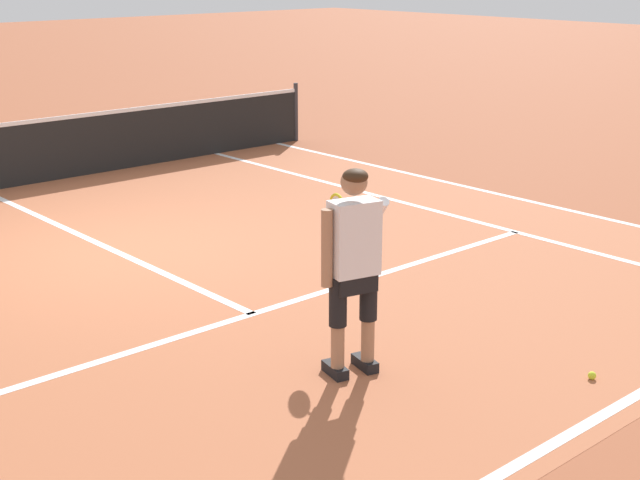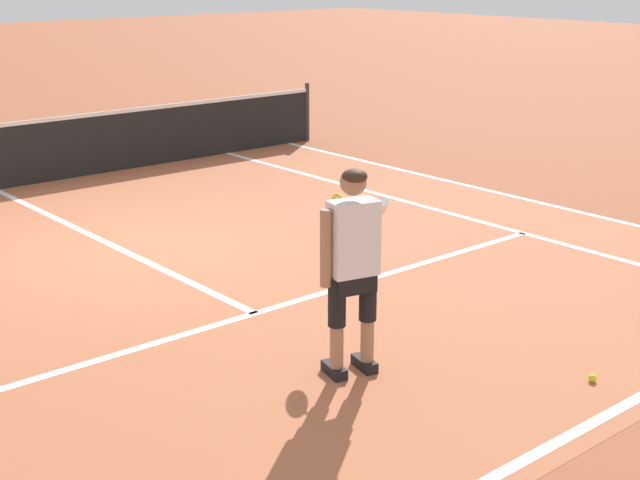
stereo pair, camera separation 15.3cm
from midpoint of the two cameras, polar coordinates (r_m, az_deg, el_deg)
The scene contains 9 objects.
ground_plane at distance 10.81m, azimuth -11.96°, elevation -0.62°, with size 80.00×80.00×0.00m, color #9E5133.
court_inner_surface at distance 9.92m, azimuth -8.94°, elevation -2.07°, with size 10.98×10.13×0.00m, color #B2603D.
line_baseline at distance 6.61m, azimuth 14.44°, elevation -12.67°, with size 10.98×0.10×0.01m, color white.
line_service at distance 8.71m, azimuth -3.60°, elevation -4.61°, with size 8.23×0.10×0.01m, color white.
line_centre_service at distance 11.31m, azimuth -13.38°, elevation 0.09°, with size 0.10×6.40×0.01m, color white.
line_singles_right at distance 12.44m, azimuth 7.38°, elevation 1.98°, with size 0.10×9.73×0.01m, color white.
line_doubles_right at distance 13.46m, azimuth 11.34°, elevation 2.95°, with size 0.10×9.73×0.01m, color white.
tennis_player at distance 7.16m, azimuth 2.64°, elevation -1.12°, with size 0.84×1.05×1.71m.
tennis_ball_near_feet at distance 7.68m, azimuth 17.28°, elevation -8.28°, with size 0.07×0.07×0.07m, color #CCE02D.
Camera 2 is at (-4.75, -9.18, 3.23)m, focal length 51.00 mm.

